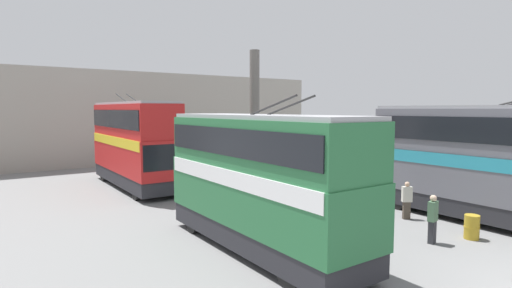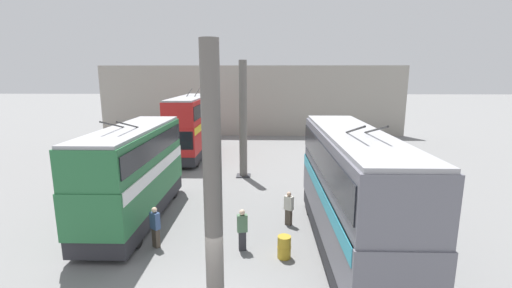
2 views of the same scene
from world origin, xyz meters
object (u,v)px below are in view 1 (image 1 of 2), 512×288
bus_left_near (496,158)px  person_aisle_foreground (433,218)px  person_by_right_row (361,235)px  person_by_left_row (407,199)px  bus_right_near (260,174)px  bus_right_mid (134,139)px  oil_drum (472,227)px

bus_left_near → person_aisle_foreground: bearing=88.8°
person_aisle_foreground → person_by_right_row: (0.18, 3.69, -0.00)m
person_aisle_foreground → person_by_left_row: bearing=-50.6°
bus_left_near → bus_right_near: 10.39m
person_by_right_row → bus_left_near: bearing=-55.0°
person_aisle_foreground → person_by_right_row: 3.69m
person_aisle_foreground → person_by_right_row: size_ratio=1.00×
bus_right_mid → oil_drum: 18.82m
person_aisle_foreground → oil_drum: size_ratio=1.96×
bus_right_near → oil_drum: size_ratio=9.82×
bus_right_near → person_by_right_row: (-2.85, -1.87, -1.72)m
bus_left_near → person_by_left_row: bus_left_near is taller
person_by_left_row → person_by_right_row: bearing=-33.7°
person_by_left_row → oil_drum: bearing=27.1°
person_by_left_row → person_aisle_foreground: (-2.52, 2.09, 0.07)m
person_by_left_row → oil_drum: person_by_left_row is taller
bus_right_near → person_by_left_row: bus_right_near is taller
bus_right_near → person_by_left_row: bearing=-93.8°
person_aisle_foreground → person_by_right_row: bearing=76.4°
bus_right_near → person_by_left_row: size_ratio=5.35×
person_by_right_row → person_by_left_row: bearing=-31.0°
person_by_right_row → oil_drum: 5.46m
bus_left_near → oil_drum: (-0.47, 2.64, -2.40)m
person_by_left_row → person_aisle_foreground: bearing=-5.5°
oil_drum → bus_right_near: bearing=63.7°
bus_left_near → person_aisle_foreground: (0.09, 4.35, -1.91)m
bus_right_near → oil_drum: 8.40m
bus_right_mid → person_by_left_row: size_ratio=5.87×
bus_right_mid → person_by_right_row: bus_right_mid is taller
bus_left_near → bus_right_mid: bus_right_mid is taller
person_by_left_row → person_aisle_foreground: size_ratio=0.94×
person_aisle_foreground → bus_right_mid: bearing=7.7°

